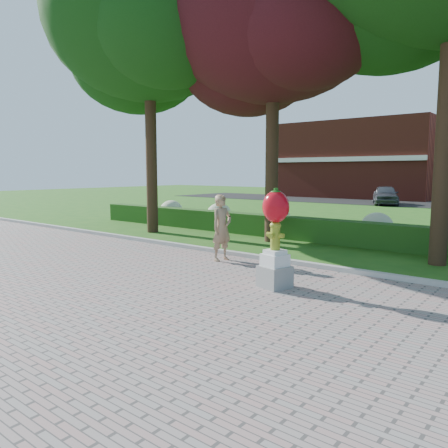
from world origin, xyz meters
TOP-DOWN VIEW (x-y plane):
  - ground at (0.00, 0.00)m, footprint 100.00×100.00m
  - walkway at (0.00, -4.00)m, footprint 40.00×14.00m
  - curb at (0.00, 3.00)m, footprint 40.00×0.18m
  - lawn_hedge at (0.00, 7.00)m, footprint 24.00×0.70m
  - hydrangea_row at (0.57, 8.00)m, footprint 20.10×1.10m
  - building_left at (-10.00, 34.00)m, footprint 14.00×8.00m
  - tree_far_left at (-7.11, 5.09)m, footprint 9.00×7.68m
  - tree_mid_left at (-2.10, 6.08)m, footprint 8.25×7.04m
  - hydrant_sculpture at (1.46, 0.76)m, footprint 0.68×0.68m
  - woman at (-1.13, 2.21)m, footprint 0.51×0.70m
  - parked_car at (-4.65, 25.56)m, footprint 3.10×4.45m

SIDE VIEW (x-z plane):
  - ground at x=0.00m, z-range 0.00..0.00m
  - walkway at x=0.00m, z-range 0.00..0.04m
  - curb at x=0.00m, z-range 0.00..0.15m
  - lawn_hedge at x=0.00m, z-range 0.00..0.80m
  - hydrangea_row at x=0.57m, z-range 0.06..1.04m
  - parked_car at x=-4.65m, z-range 0.02..1.43m
  - woman at x=-1.13m, z-range 0.04..1.82m
  - hydrant_sculpture at x=1.46m, z-range 0.10..2.16m
  - building_left at x=-10.00m, z-range 0.00..7.00m
  - tree_mid_left at x=-2.10m, z-range 1.95..12.65m
  - tree_far_left at x=-7.11m, z-range 2.13..13.80m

